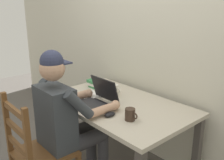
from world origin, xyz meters
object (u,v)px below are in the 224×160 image
wooden_chair (37,154)px  landscape_photo_print (87,95)px  coffee_mug_dark (130,114)px  laptop (97,99)px  book_stack_main (97,83)px  desk (118,111)px  seated_person (67,117)px  coffee_mug_white (115,90)px  computer_mouse (110,114)px

wooden_chair → landscape_photo_print: 0.77m
coffee_mug_dark → wooden_chair: bearing=-124.1°
laptop → coffee_mug_dark: size_ratio=2.81×
book_stack_main → laptop: bearing=-38.2°
desk → landscape_photo_print: (-0.35, -0.09, 0.09)m
laptop → landscape_photo_print: laptop is taller
seated_person → coffee_mug_white: bearing=99.0°
laptop → coffee_mug_white: size_ratio=2.76×
coffee_mug_white → book_stack_main: bearing=176.6°
computer_mouse → landscape_photo_print: computer_mouse is taller
laptop → book_stack_main: size_ratio=1.78×
coffee_mug_dark → landscape_photo_print: (-0.68, 0.08, -0.05)m
seated_person → coffee_mug_white: seated_person is taller
seated_person → wooden_chair: seated_person is taller
coffee_mug_white → coffee_mug_dark: bearing=-29.9°
seated_person → laptop: 0.33m
laptop → coffee_mug_white: laptop is taller
wooden_chair → landscape_photo_print: size_ratio=7.30×
wooden_chair → landscape_photo_print: bearing=112.4°
seated_person → landscape_photo_print: seated_person is taller
laptop → wooden_chair: bearing=-88.2°
coffee_mug_dark → desk: bearing=152.4°
coffee_mug_white → computer_mouse: bearing=-46.4°
computer_mouse → laptop: bearing=162.8°
laptop → landscape_photo_print: (-0.26, 0.07, -0.05)m
seated_person → computer_mouse: 0.35m
computer_mouse → coffee_mug_white: bearing=133.6°
desk → landscape_photo_print: size_ratio=10.37×
laptop → seated_person: bearing=-86.6°
seated_person → coffee_mug_dark: size_ratio=10.69×
wooden_chair → landscape_photo_print: (-0.28, 0.67, 0.24)m
seated_person → landscape_photo_print: (-0.28, 0.39, 0.02)m
desk → seated_person: 0.50m
laptop → coffee_mug_dark: 0.42m
laptop → book_stack_main: bearing=141.8°
wooden_chair → computer_mouse: (0.25, 0.52, 0.26)m
wooden_chair → computer_mouse: bearing=64.7°
computer_mouse → coffee_mug_white: (-0.34, 0.36, 0.04)m
seated_person → coffee_mug_dark: 0.52m
landscape_photo_print → desk: bearing=28.2°
coffee_mug_dark → book_stack_main: bearing=159.1°
computer_mouse → seated_person: bearing=-135.6°
laptop → coffee_mug_white: (-0.08, 0.28, -0.00)m
book_stack_main → landscape_photo_print: book_stack_main is taller
seated_person → book_stack_main: size_ratio=6.75×
wooden_chair → coffee_mug_dark: bearing=55.9°
coffee_mug_white → book_stack_main: 0.30m
coffee_mug_dark → landscape_photo_print: coffee_mug_dark is taller
landscape_photo_print → computer_mouse: bearing=-3.0°
laptop → coffee_mug_dark: laptop is taller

